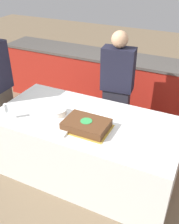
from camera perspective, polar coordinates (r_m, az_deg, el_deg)
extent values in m
plane|color=#7A664C|center=(3.28, -0.62, -12.76)|extent=(14.00, 14.00, 0.00)
cube|color=#A82319|center=(4.24, 8.80, 5.31)|extent=(4.40, 0.55, 0.88)
cube|color=#4C4742|center=(4.06, 9.34, 11.14)|extent=(4.40, 0.58, 0.04)
cube|color=silver|center=(3.02, -0.66, -7.61)|extent=(2.01, 0.99, 0.76)
cube|color=gold|center=(2.66, -0.69, -3.56)|extent=(0.48, 0.35, 0.00)
cube|color=#56331C|center=(2.63, -0.70, -2.76)|extent=(0.44, 0.31, 0.08)
cylinder|color=green|center=(2.60, -0.71, -1.96)|extent=(0.12, 0.12, 0.00)
cylinder|color=white|center=(2.89, -6.95, 0.11)|extent=(0.20, 0.20, 0.07)
cylinder|color=white|center=(2.95, -17.36, -1.27)|extent=(0.06, 0.06, 0.00)
cylinder|color=white|center=(2.92, -17.49, -0.57)|extent=(0.01, 0.01, 0.08)
cylinder|color=white|center=(2.88, -17.76, 0.88)|extent=(0.04, 0.04, 0.09)
cylinder|color=white|center=(2.87, 3.52, -0.69)|extent=(0.21, 0.21, 0.00)
cube|color=white|center=(2.60, -6.39, -4.40)|extent=(0.14, 0.12, 0.02)
cube|color=#282833|center=(3.52, 5.61, -0.95)|extent=(0.35, 0.19, 0.81)
cube|color=black|center=(3.21, 6.23, 9.21)|extent=(0.41, 0.24, 0.53)
sphere|color=tan|center=(3.09, 6.63, 15.46)|extent=(0.20, 0.20, 0.20)
cube|color=#4C4238|center=(3.62, -18.36, -1.45)|extent=(0.16, 0.35, 0.83)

